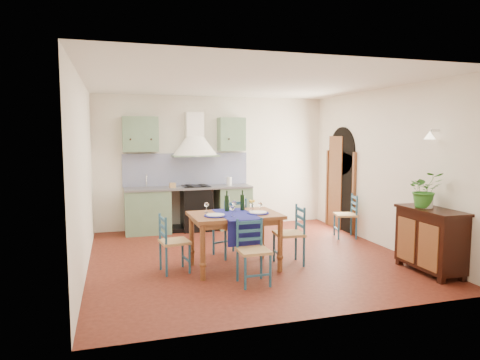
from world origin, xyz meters
name	(u,v)px	position (x,y,z in m)	size (l,w,h in m)	color
floor	(248,256)	(0.00, 0.00, 0.00)	(5.00, 5.00, 0.00)	#43150E
back_wall	(194,180)	(-0.47, 2.29, 1.05)	(5.00, 0.96, 2.80)	white
right_wall	(373,170)	(2.50, 0.28, 1.34)	(0.26, 5.00, 2.80)	white
left_wall	(84,176)	(-2.50, 0.00, 1.40)	(0.04, 5.00, 2.80)	white
ceiling	(249,83)	(0.00, 0.00, 2.80)	(5.00, 5.00, 0.01)	silver
dining_table	(235,220)	(-0.38, -0.56, 0.73)	(1.33, 1.01, 1.14)	brown
chair_near	(253,251)	(-0.33, -1.24, 0.44)	(0.41, 0.41, 0.86)	navy
chair_far	(231,226)	(-0.28, 0.09, 0.50)	(0.56, 0.56, 0.96)	navy
chair_left	(173,242)	(-1.30, -0.46, 0.44)	(0.45, 0.45, 0.85)	navy
chair_right	(291,234)	(0.50, -0.58, 0.47)	(0.45, 0.45, 0.90)	navy
chair_spare	(347,215)	(2.23, 0.71, 0.44)	(0.48, 0.48, 0.84)	navy
sideboard	(430,238)	(2.26, -1.53, 0.51)	(0.50, 1.05, 0.94)	black
potted_plant	(425,190)	(2.23, -1.41, 1.20)	(0.47, 0.41, 0.52)	#2E7423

